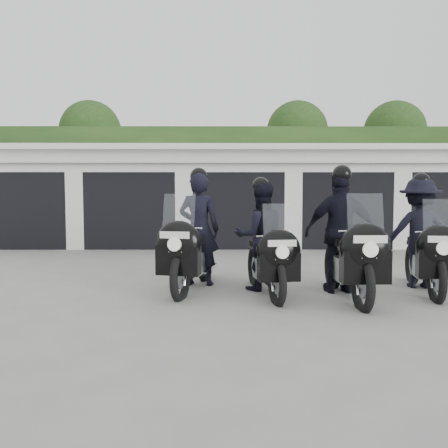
{
  "coord_description": "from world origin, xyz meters",
  "views": [
    {
      "loc": [
        -0.5,
        -7.99,
        1.67
      ],
      "look_at": [
        -0.44,
        0.86,
        1.05
      ],
      "focal_mm": 38.0,
      "sensor_mm": 36.0,
      "label": 1
    }
  ],
  "objects_px": {
    "police_bike_b": "(263,242)",
    "police_bike_c": "(344,238)",
    "police_bike_a": "(194,239)",
    "police_bike_d": "(422,238)"
  },
  "relations": [
    {
      "from": "police_bike_c",
      "to": "police_bike_d",
      "type": "relative_size",
      "value": 1.06
    },
    {
      "from": "police_bike_a",
      "to": "police_bike_d",
      "type": "relative_size",
      "value": 1.04
    },
    {
      "from": "police_bike_a",
      "to": "police_bike_b",
      "type": "xyz_separation_m",
      "value": [
        1.16,
        -0.29,
        -0.02
      ]
    },
    {
      "from": "police_bike_c",
      "to": "police_bike_a",
      "type": "bearing_deg",
      "value": 166.66
    },
    {
      "from": "police_bike_a",
      "to": "police_bike_c",
      "type": "xyz_separation_m",
      "value": [
        2.43,
        -0.53,
        0.06
      ]
    },
    {
      "from": "police_bike_d",
      "to": "police_bike_a",
      "type": "bearing_deg",
      "value": -171.97
    },
    {
      "from": "police_bike_a",
      "to": "police_bike_b",
      "type": "relative_size",
      "value": 1.09
    },
    {
      "from": "police_bike_b",
      "to": "police_bike_c",
      "type": "bearing_deg",
      "value": -19.12
    },
    {
      "from": "police_bike_b",
      "to": "police_bike_d",
      "type": "xyz_separation_m",
      "value": [
        2.71,
        0.21,
        0.04
      ]
    },
    {
      "from": "police_bike_d",
      "to": "police_bike_c",
      "type": "bearing_deg",
      "value": -153.6
    }
  ]
}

